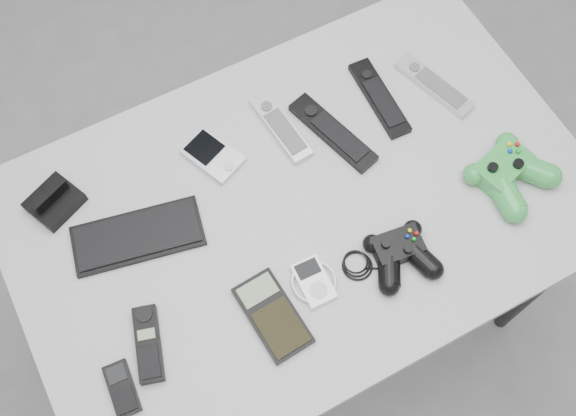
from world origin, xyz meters
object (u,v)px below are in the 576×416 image
pda_keyboard (138,236)px  remote_black_b (379,97)px  pda (213,155)px  controller_black (401,253)px  controller_green (509,172)px  desk (302,218)px  remote_silver_b (434,85)px  mp3_player (314,282)px  calculator (273,315)px  remote_silver_a (281,127)px  cordless_handset (148,344)px  mobile_phone (122,389)px  remote_black_a (333,132)px

pda_keyboard → remote_black_b: bearing=17.1°
pda → controller_black: size_ratio=0.53×
controller_black → controller_green: 0.29m
controller_black → controller_green: controller_green is taller
desk → remote_black_b: bearing=28.0°
remote_silver_b → mp3_player: size_ratio=2.06×
remote_black_b → calculator: remote_black_b is taller
desk → controller_black: bearing=-59.0°
remote_silver_a → controller_green: controller_green is taller
cordless_handset → calculator: size_ratio=0.85×
remote_silver_a → calculator: size_ratio=1.10×
mp3_player → controller_green: size_ratio=0.55×
mobile_phone → pda_keyboard: bearing=66.2°
mobile_phone → controller_black: (0.57, -0.02, 0.01)m
desk → pda_keyboard: bearing=164.4°
pda_keyboard → pda: size_ratio=2.15×
cordless_handset → controller_black: (0.50, -0.07, 0.01)m
desk → controller_green: controller_green is taller
remote_black_b → controller_black: (-0.15, -0.33, 0.01)m
cordless_handset → controller_green: 0.79m
remote_silver_a → calculator: 0.41m
cordless_handset → remote_black_a: bearing=40.7°
controller_green → remote_silver_b: bearing=76.4°
cordless_handset → pda: bearing=64.4°
remote_black_b → cordless_handset: (-0.65, -0.26, 0.00)m
remote_black_a → controller_green: bearing=-60.1°
controller_black → cordless_handset: bearing=179.8°
desk → remote_black_a: bearing=40.1°
pda_keyboard → desk: bearing=-3.6°
controller_green → pda_keyboard: bearing=146.6°
pda → controller_black: bearing=-81.3°
desk → cordless_handset: size_ratio=8.21×
remote_black_b → controller_green: (0.13, -0.29, 0.02)m
pda_keyboard → remote_black_a: (0.46, 0.02, 0.00)m
remote_black_b → mp3_player: bearing=-134.5°
remote_silver_a → pda_keyboard: bearing=-171.5°
pda → controller_green: (0.51, -0.33, 0.02)m
desk → pda: (-0.11, 0.18, 0.08)m
mobile_phone → calculator: same height
pda → controller_black: (0.23, -0.37, 0.01)m
controller_black → desk: bearing=128.6°
remote_silver_b → cordless_handset: cordless_handset is taller
remote_silver_b → controller_black: controller_black is taller
controller_black → controller_green: size_ratio=1.31×
desk → pda: 0.23m
mobile_phone → controller_black: controller_black is taller
remote_silver_a → remote_black_b: bearing=-13.9°
remote_black_b → remote_silver_b: size_ratio=1.05×
remote_black_a → remote_silver_b: 0.26m
remote_silver_b → cordless_handset: 0.81m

